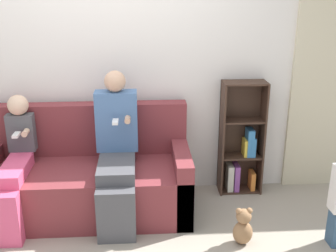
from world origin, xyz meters
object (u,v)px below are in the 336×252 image
(couch, at_px, (88,180))
(teddy_bear, at_px, (243,227))
(child_seated, at_px, (15,163))
(adult_seated, at_px, (116,148))
(bookshelf, at_px, (241,146))

(couch, relative_size, teddy_bear, 5.65)
(child_seated, bearing_deg, adult_seated, 2.95)
(adult_seated, bearing_deg, bookshelf, 18.76)
(adult_seated, xyz_separation_m, bookshelf, (1.22, 0.42, -0.19))
(adult_seated, height_order, child_seated, adult_seated)
(child_seated, distance_m, bookshelf, 2.15)
(bookshelf, bearing_deg, child_seated, -167.62)
(couch, relative_size, bookshelf, 1.63)
(bookshelf, height_order, teddy_bear, bookshelf)
(couch, bearing_deg, teddy_bear, -25.41)
(child_seated, distance_m, teddy_bear, 2.02)
(adult_seated, distance_m, bookshelf, 1.31)
(couch, distance_m, adult_seated, 0.47)
(couch, bearing_deg, bookshelf, 11.63)
(couch, height_order, teddy_bear, couch)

